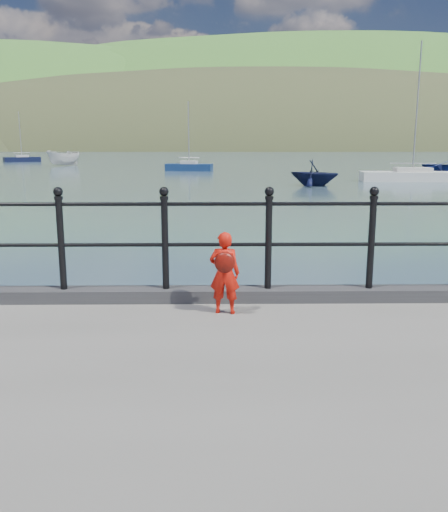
{
  "coord_description": "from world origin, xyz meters",
  "views": [
    {
      "loc": [
        -0.0,
        -6.32,
        2.84
      ],
      "look_at": [
        0.08,
        -0.2,
        1.55
      ],
      "focal_mm": 38.0,
      "sensor_mm": 36.0,
      "label": 1
    }
  ],
  "objects_px": {
    "launch_white": "(64,158)",
    "launch_navy": "(314,173)",
    "child": "(225,272)",
    "sailboat_near": "(412,177)",
    "sailboat_left": "(22,160)",
    "railing": "(217,232)",
    "sailboat_port": "(189,168)"
  },
  "relations": [
    {
      "from": "railing",
      "to": "sailboat_near",
      "type": "relative_size",
      "value": 1.82
    },
    {
      "from": "child",
      "to": "launch_white",
      "type": "relative_size",
      "value": 0.19
    },
    {
      "from": "child",
      "to": "sailboat_near",
      "type": "xyz_separation_m",
      "value": [
        14.24,
        34.06,
        -1.12
      ]
    },
    {
      "from": "sailboat_near",
      "to": "sailboat_port",
      "type": "distance_m",
      "value": 22.41
    },
    {
      "from": "railing",
      "to": "launch_white",
      "type": "bearing_deg",
      "value": 107.02
    },
    {
      "from": "sailboat_port",
      "to": "sailboat_near",
      "type": "bearing_deg",
      "value": -29.77
    },
    {
      "from": "sailboat_near",
      "to": "sailboat_left",
      "type": "bearing_deg",
      "value": 141.38
    },
    {
      "from": "launch_white",
      "to": "launch_navy",
      "type": "distance_m",
      "value": 39.18
    },
    {
      "from": "railing",
      "to": "sailboat_near",
      "type": "distance_m",
      "value": 36.54
    },
    {
      "from": "launch_white",
      "to": "sailboat_left",
      "type": "height_order",
      "value": "sailboat_left"
    },
    {
      "from": "railing",
      "to": "sailboat_port",
      "type": "xyz_separation_m",
      "value": [
        -2.73,
        48.13,
        -1.48
      ]
    },
    {
      "from": "railing",
      "to": "launch_navy",
      "type": "bearing_deg",
      "value": 77.76
    },
    {
      "from": "child",
      "to": "sailboat_near",
      "type": "distance_m",
      "value": 36.94
    },
    {
      "from": "railing",
      "to": "sailboat_port",
      "type": "bearing_deg",
      "value": 93.24
    },
    {
      "from": "launch_white",
      "to": "launch_navy",
      "type": "xyz_separation_m",
      "value": [
        24.69,
        -30.43,
        -0.08
      ]
    },
    {
      "from": "launch_white",
      "to": "railing",
      "type": "bearing_deg",
      "value": -39.16
    },
    {
      "from": "child",
      "to": "sailboat_port",
      "type": "height_order",
      "value": "sailboat_port"
    },
    {
      "from": "sailboat_port",
      "to": "sailboat_left",
      "type": "bearing_deg",
      "value": 146.29
    },
    {
      "from": "child",
      "to": "sailboat_port",
      "type": "relative_size",
      "value": 0.13
    },
    {
      "from": "sailboat_near",
      "to": "railing",
      "type": "bearing_deg",
      "value": -108.85
    },
    {
      "from": "railing",
      "to": "launch_white",
      "type": "relative_size",
      "value": 3.77
    },
    {
      "from": "launch_white",
      "to": "sailboat_near",
      "type": "distance_m",
      "value": 41.89
    },
    {
      "from": "railing",
      "to": "child",
      "type": "xyz_separation_m",
      "value": [
        0.08,
        -0.48,
        -0.36
      ]
    },
    {
      "from": "railing",
      "to": "launch_navy",
      "type": "distance_m",
      "value": 30.11
    },
    {
      "from": "sailboat_port",
      "to": "launch_navy",
      "type": "bearing_deg",
      "value": -53.36
    },
    {
      "from": "child",
      "to": "sailboat_left",
      "type": "height_order",
      "value": "sailboat_left"
    },
    {
      "from": "launch_navy",
      "to": "sailboat_left",
      "type": "relative_size",
      "value": 0.45
    },
    {
      "from": "launch_white",
      "to": "launch_navy",
      "type": "height_order",
      "value": "launch_white"
    },
    {
      "from": "launch_white",
      "to": "sailboat_port",
      "type": "relative_size",
      "value": 0.7
    },
    {
      "from": "launch_white",
      "to": "sailboat_port",
      "type": "xyz_separation_m",
      "value": [
        15.58,
        -11.71,
        -0.59
      ]
    },
    {
      "from": "railing",
      "to": "launch_navy",
      "type": "relative_size",
      "value": 5.6
    },
    {
      "from": "railing",
      "to": "sailboat_left",
      "type": "distance_m",
      "value": 77.86
    }
  ]
}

